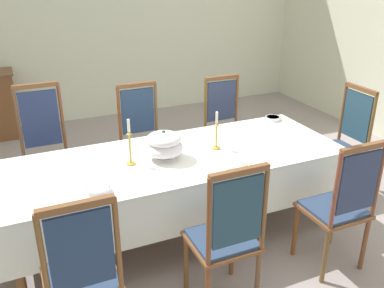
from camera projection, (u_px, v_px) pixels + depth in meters
name	position (u px, v px, depth m)	size (l,w,h in m)	color
ground	(174.00, 230.00, 3.85)	(6.80, 6.61, 0.04)	gray
back_wall	(85.00, 1.00, 5.96)	(6.80, 0.08, 3.43)	silver
dining_table	(175.00, 164.00, 3.50)	(2.80, 1.00, 0.76)	brown
tablecloth	(175.00, 168.00, 3.51)	(2.82, 1.02, 0.41)	white
chair_south_a	(82.00, 274.00, 2.43)	(0.44, 0.42, 1.12)	brown
chair_north_a	(46.00, 150.00, 3.95)	(0.44, 0.42, 1.22)	brown
chair_south_b	(227.00, 235.00, 2.78)	(0.44, 0.42, 1.12)	brown
chair_north_b	(143.00, 138.00, 4.31)	(0.44, 0.42, 1.12)	brown
chair_south_c	(341.00, 204.00, 3.14)	(0.44, 0.42, 1.10)	brown
chair_north_c	(226.00, 125.00, 4.67)	(0.44, 0.42, 1.10)	brown
chair_head_east	(344.00, 142.00, 4.21)	(0.42, 0.44, 1.13)	brown
soup_tureen	(164.00, 145.00, 3.39)	(0.31, 0.31, 0.25)	white
candlestick_west	(130.00, 146.00, 3.27)	(0.07, 0.07, 0.38)	gold
candlestick_east	(216.00, 134.00, 3.56)	(0.07, 0.07, 0.33)	gold
bowl_near_left	(273.00, 118.00, 4.25)	(0.15, 0.15, 0.04)	white
bowl_near_right	(235.00, 166.00, 3.26)	(0.15, 0.15, 0.03)	white
bowl_far_left	(98.00, 189.00, 2.92)	(0.17, 0.17, 0.04)	white
spoon_primary	(280.00, 117.00, 4.32)	(0.03, 0.18, 0.01)	gold
spoon_secondary	(244.00, 164.00, 3.33)	(0.07, 0.17, 0.01)	gold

